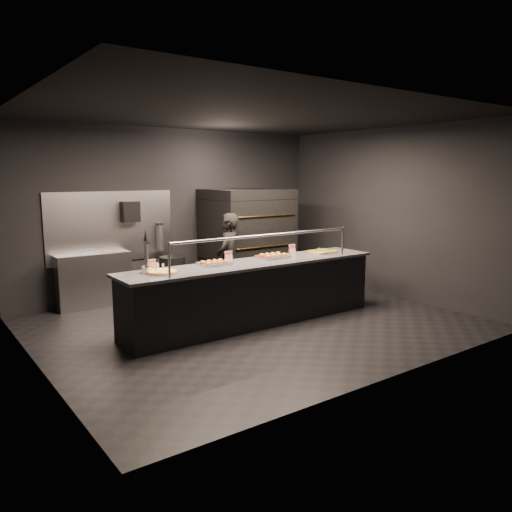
% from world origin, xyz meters
% --- Properties ---
extents(room, '(6.04, 6.00, 3.00)m').
position_xyz_m(room, '(-0.02, 0.05, 1.50)').
color(room, black).
rests_on(room, ground).
extents(service_counter, '(4.10, 0.78, 1.37)m').
position_xyz_m(service_counter, '(0.00, -0.00, 0.46)').
color(service_counter, black).
rests_on(service_counter, ground).
extents(pizza_oven, '(1.50, 1.23, 1.91)m').
position_xyz_m(pizza_oven, '(1.20, 1.90, 0.97)').
color(pizza_oven, black).
rests_on(pizza_oven, ground).
extents(prep_shelf, '(1.20, 0.35, 0.90)m').
position_xyz_m(prep_shelf, '(-1.60, 2.32, 0.45)').
color(prep_shelf, '#99999E').
rests_on(prep_shelf, ground).
extents(towel_dispenser, '(0.30, 0.20, 0.35)m').
position_xyz_m(towel_dispenser, '(-0.90, 2.39, 1.55)').
color(towel_dispenser, black).
rests_on(towel_dispenser, room).
extents(fire_extinguisher, '(0.14, 0.14, 0.51)m').
position_xyz_m(fire_extinguisher, '(-0.35, 2.40, 1.06)').
color(fire_extinguisher, '#B2B2B7').
rests_on(fire_extinguisher, room).
extents(beer_tap, '(0.15, 0.21, 0.56)m').
position_xyz_m(beer_tap, '(-1.60, 0.15, 1.08)').
color(beer_tap, silver).
rests_on(beer_tap, service_counter).
extents(round_pizza, '(0.45, 0.45, 0.03)m').
position_xyz_m(round_pizza, '(-1.45, 0.01, 0.94)').
color(round_pizza, silver).
rests_on(round_pizza, service_counter).
extents(slider_tray_a, '(0.46, 0.36, 0.07)m').
position_xyz_m(slider_tray_a, '(-0.59, 0.15, 0.95)').
color(slider_tray_a, silver).
rests_on(slider_tray_a, service_counter).
extents(slider_tray_b, '(0.46, 0.34, 0.07)m').
position_xyz_m(slider_tray_b, '(0.45, 0.13, 0.95)').
color(slider_tray_b, silver).
rests_on(slider_tray_b, service_counter).
extents(square_pizza, '(0.49, 0.49, 0.05)m').
position_xyz_m(square_pizza, '(1.40, 0.06, 0.94)').
color(square_pizza, silver).
rests_on(square_pizza, service_counter).
extents(condiment_jar, '(0.13, 0.05, 0.09)m').
position_xyz_m(condiment_jar, '(-1.37, 0.28, 0.96)').
color(condiment_jar, silver).
rests_on(condiment_jar, service_counter).
extents(tent_cards, '(2.55, 0.04, 0.15)m').
position_xyz_m(tent_cards, '(-0.26, 0.28, 1.00)').
color(tent_cards, white).
rests_on(tent_cards, service_counter).
extents(trash_bin, '(0.45, 0.45, 0.75)m').
position_xyz_m(trash_bin, '(-0.29, 2.05, 0.38)').
color(trash_bin, black).
rests_on(trash_bin, ground).
extents(worker, '(0.68, 0.65, 1.56)m').
position_xyz_m(worker, '(0.23, 1.07, 0.78)').
color(worker, black).
rests_on(worker, ground).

